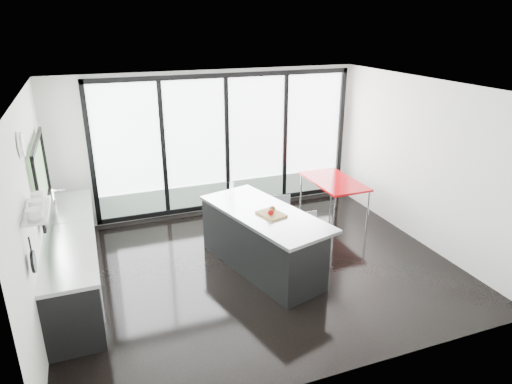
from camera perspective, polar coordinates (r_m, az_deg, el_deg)
name	(u,v)px	position (r m, az deg, el deg)	size (l,w,h in m)	color
floor	(257,267)	(7.33, 0.10, -9.32)	(6.00, 5.00, 0.00)	black
ceiling	(257,88)	(6.40, 0.12, 12.90)	(6.00, 5.00, 0.00)	white
wall_back	(225,149)	(9.09, -3.85, 5.42)	(6.00, 0.09, 2.80)	silver
wall_front	(346,263)	(4.70, 11.17, -8.76)	(6.00, 0.00, 2.80)	silver
wall_left	(36,193)	(6.59, -25.78, -0.12)	(0.26, 5.00, 2.80)	silver
wall_right	(422,163)	(8.24, 20.03, 3.48)	(0.00, 5.00, 2.80)	silver
counter_cabinets	(73,259)	(7.11, -21.91, -7.75)	(0.69, 3.24, 1.36)	black
island	(261,240)	(7.09, 0.62, -6.04)	(1.54, 2.47, 1.22)	black
bar_stool_near	(310,248)	(7.21, 6.74, -6.92)	(0.43, 0.43, 0.69)	silver
bar_stool_far	(282,228)	(7.82, 3.32, -4.50)	(0.43, 0.43, 0.68)	silver
red_table	(333,199)	(9.04, 9.58, -0.85)	(0.82, 1.44, 0.77)	#AA080D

